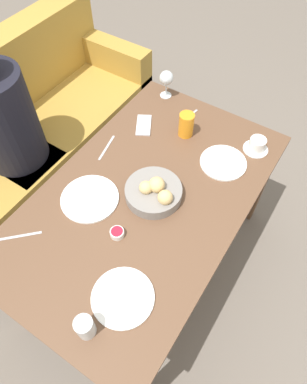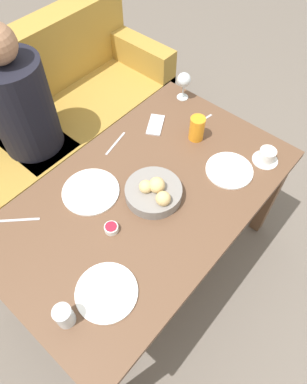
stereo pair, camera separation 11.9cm
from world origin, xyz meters
name	(u,v)px [view 1 (the left image)]	position (x,y,z in m)	size (l,w,h in m)	color
ground_plane	(147,262)	(0.00, 0.00, 0.00)	(10.00, 10.00, 0.00)	#6B6056
dining_table	(146,207)	(0.00, 0.00, 0.62)	(1.41, 0.85, 0.72)	brown
couch	(27,142)	(0.15, 1.05, 0.32)	(1.82, 0.70, 0.90)	#B28938
seated_person	(16,148)	(-0.01, 0.90, 0.50)	(0.35, 0.45, 1.19)	#23232D
bread_basket	(154,192)	(0.02, -0.04, 0.75)	(0.25, 0.25, 0.11)	gray
plate_near_left	(123,297)	(-0.43, -0.19, 0.72)	(0.24, 0.24, 0.01)	white
plate_near_right	(223,163)	(0.36, -0.21, 0.72)	(0.22, 0.22, 0.01)	white
plate_far_center	(90,198)	(-0.15, 0.19, 0.72)	(0.26, 0.26, 0.01)	white
juice_glass	(186,125)	(0.43, 0.04, 0.78)	(0.08, 0.08, 0.13)	orange
water_tumbler	(85,327)	(-0.59, -0.15, 0.76)	(0.07, 0.07, 0.10)	silver
wine_glass	(166,79)	(0.64, 0.28, 0.83)	(0.08, 0.08, 0.16)	silver
coffee_cup	(257,145)	(0.53, -0.30, 0.75)	(0.12, 0.12, 0.07)	white
jam_bowl_berry	(117,233)	(-0.23, -0.01, 0.73)	(0.06, 0.06, 0.03)	white
fork_silver	(21,236)	(-0.45, 0.32, 0.72)	(0.13, 0.13, 0.00)	#B7B7BC
knife_silver	(107,148)	(0.14, 0.32, 0.72)	(0.17, 0.05, 0.00)	#B7B7BC
spoon_coffee	(190,116)	(0.56, 0.09, 0.72)	(0.13, 0.03, 0.00)	#B7B7BC
cell_phone	(144,125)	(0.37, 0.25, 0.72)	(0.17, 0.14, 0.01)	silver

